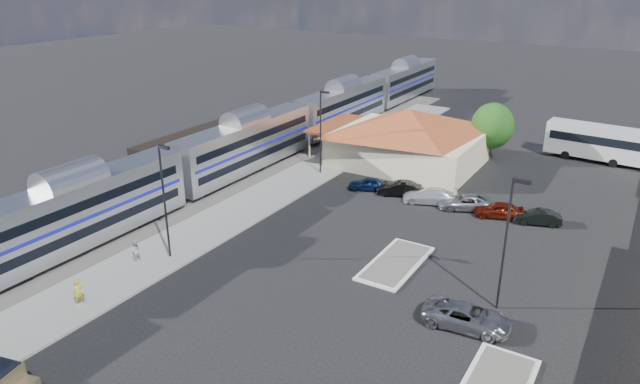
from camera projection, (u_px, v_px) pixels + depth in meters
The scene contains 21 objects.
ground at pixel (336, 262), 42.68m from camera, with size 280.00×280.00×0.00m, color black.
railbed at pixel (198, 179), 59.13m from camera, with size 16.00×100.00×0.12m, color #4C4944.
platform at pixel (256, 202), 53.19m from camera, with size 5.50×92.00×0.18m, color gray.
passenger_train at pixel (247, 147), 60.22m from camera, with size 3.00×104.00×5.55m.
freight_cars at pixel (189, 152), 61.50m from camera, with size 2.80×46.00×4.00m.
station_depot at pixel (408, 137), 62.81m from camera, with size 18.35×12.24×6.20m.
traffic_island_south at pixel (396, 263), 42.30m from camera, with size 3.30×7.50×0.21m.
lamp_plat_s at pixel (164, 193), 41.19m from camera, with size 1.08×0.25×9.00m.
lamp_plat_n at pixel (321, 126), 58.69m from camera, with size 1.08×0.25×9.00m.
lamp_lot at pixel (508, 234), 34.88m from camera, with size 1.08×0.25×9.00m.
tree_depot at pixel (492, 126), 63.61m from camera, with size 4.71×4.71×6.63m.
suv at pixel (467, 317), 34.67m from camera, with size 2.47×5.35×1.49m, color gray.
coach_bus at pixel (606, 142), 63.60m from camera, with size 12.77×3.70×4.04m.
person_a at pixel (78, 293), 36.51m from camera, with size 0.69×0.45×1.89m, color gold.
person_b at pixel (135, 250), 42.27m from camera, with size 0.77×0.60×1.59m, color silver.
parked_car_a at pixel (368, 184), 56.15m from camera, with size 1.54×3.82×1.30m, color #0D1E45.
parked_car_b at pixel (399, 188), 54.83m from camera, with size 1.48×4.25×1.40m, color black.
parked_car_c at pixel (430, 196), 53.04m from camera, with size 2.01×4.95×1.44m, color white.
parked_car_d at pixel (464, 202), 51.76m from camera, with size 2.24×4.85×1.35m, color gray.
parked_car_e at pixel (499, 210), 49.96m from camera, with size 1.69×4.21×1.43m, color maroon.
parked_car_f at pixel (537, 217), 48.69m from camera, with size 1.36×3.91×1.29m, color black.
Camera 1 is at (18.56, -32.90, 20.57)m, focal length 32.00 mm.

